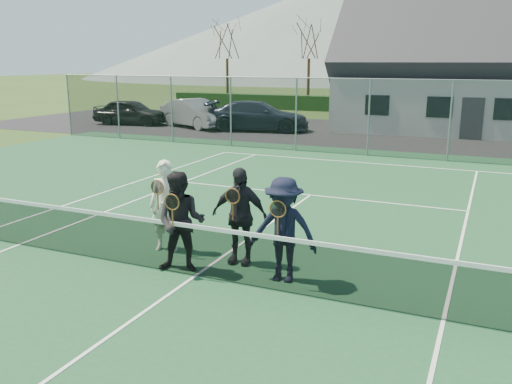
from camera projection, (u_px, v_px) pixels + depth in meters
ground at (396, 136)px, 27.19m from camera, size 220.00×220.00×0.00m
court_surface at (195, 277)px, 9.41m from camera, size 30.00×30.00×0.02m
tarmac_carpark at (319, 132)px, 28.76m from camera, size 40.00×12.00×0.01m
hedge_row at (426, 107)px, 37.73m from camera, size 40.00×1.20×1.10m
hill_west at (333, 32)px, 101.55m from camera, size 110.00×110.00×18.00m
car_a at (131, 112)px, 31.83m from camera, size 4.61×2.44×1.49m
car_b at (195, 113)px, 30.38m from camera, size 5.09×3.54×1.59m
car_c at (258, 116)px, 28.97m from camera, size 5.82×3.31×1.59m
court_markings at (195, 276)px, 9.41m from camera, size 11.03×23.83×0.01m
tennis_net at (194, 248)px, 9.29m from camera, size 11.68×0.08×1.10m
perimeter_fence at (369, 117)px, 21.05m from camera, size 30.07×0.07×3.02m
clubhouse at (491, 54)px, 28.23m from camera, size 15.60×8.20×7.70m
tree_a at (227, 34)px, 43.67m from camera, size 3.20×3.20×7.77m
tree_b at (309, 32)px, 40.92m from camera, size 3.20×3.20×7.77m
tree_c at (464, 29)px, 36.59m from camera, size 3.20×3.20×7.77m
player_a at (166, 206)px, 10.54m from camera, size 0.75×0.60×1.80m
player_b at (181, 222)px, 9.48m from camera, size 1.04×0.91×1.80m
player_c at (239, 216)px, 9.87m from camera, size 1.09×0.55×1.80m
player_d at (284, 230)px, 9.04m from camera, size 1.21×0.75×1.80m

